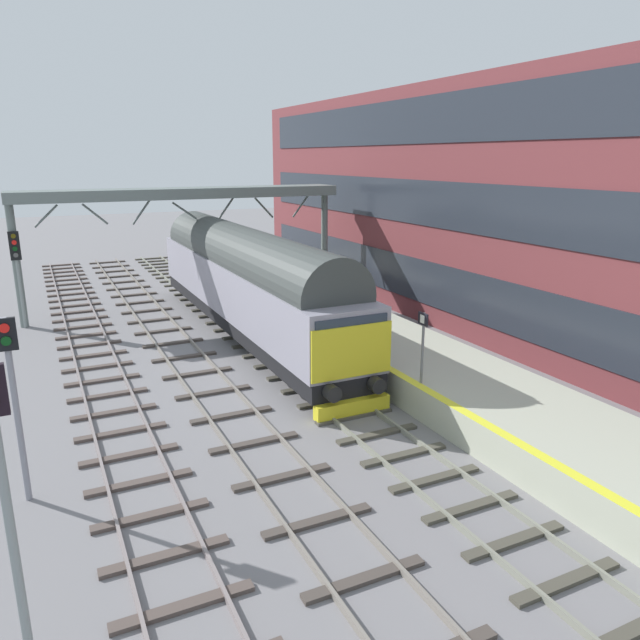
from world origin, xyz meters
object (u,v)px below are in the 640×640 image
(signal_post_near, at_px, (5,495))
(platform_number_sign, at_px, (423,337))
(diesel_locomotive, at_px, (246,279))
(signal_post_far, at_px, (17,266))
(signal_post_mid, at_px, (13,390))

(signal_post_near, distance_m, platform_number_sign, 11.98)
(diesel_locomotive, distance_m, signal_post_far, 10.32)
(signal_post_mid, xyz_separation_m, signal_post_far, (0.00, 15.73, 0.19))
(signal_post_near, bearing_deg, platform_number_sign, 26.40)
(signal_post_far, relative_size, platform_number_sign, 2.03)
(signal_post_mid, bearing_deg, platform_number_sign, 0.20)
(signal_post_near, xyz_separation_m, signal_post_far, (0.00, 21.01, -0.17))
(diesel_locomotive, bearing_deg, platform_number_sign, -79.59)
(diesel_locomotive, relative_size, signal_post_far, 4.41)
(signal_post_near, xyz_separation_m, signal_post_mid, (-0.00, 5.28, -0.36))
(signal_post_mid, height_order, platform_number_sign, signal_post_mid)
(signal_post_mid, bearing_deg, diesel_locomotive, 49.63)
(signal_post_near, bearing_deg, signal_post_far, 90.00)
(signal_post_mid, height_order, signal_post_far, signal_post_far)
(platform_number_sign, bearing_deg, signal_post_far, 124.33)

